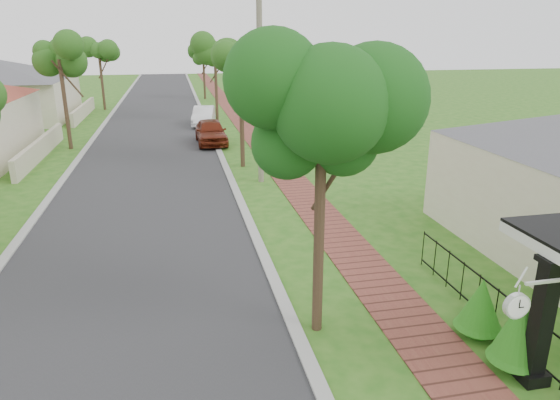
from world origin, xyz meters
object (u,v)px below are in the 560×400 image
object	(u,v)px
parked_car_white	(204,116)
near_tree	(322,122)
station_clock	(519,304)
porch_post	(540,328)
utility_pole	(260,78)
parked_car_red	(211,132)

from	to	relation	value
parked_car_white	near_tree	bearing A→B (deg)	-79.65
near_tree	station_clock	size ratio (longest dim) A/B	5.31
porch_post	parked_car_white	size ratio (longest dim) A/B	0.63
parked_car_white	near_tree	distance (m)	27.06
station_clock	near_tree	bearing A→B (deg)	131.34
porch_post	utility_pole	xyz separation A→B (m)	(-2.63, 14.18, 3.32)
parked_car_red	parked_car_white	xyz separation A→B (m)	(0.00, 6.61, -0.06)
porch_post	station_clock	bearing A→B (deg)	-155.19
porch_post	station_clock	distance (m)	1.26
porch_post	near_tree	world-z (taller)	near_tree
parked_car_white	near_tree	size ratio (longest dim) A/B	0.70
porch_post	parked_car_white	distance (m)	29.56
parked_car_white	station_clock	size ratio (longest dim) A/B	3.72
utility_pole	parked_car_white	bearing A→B (deg)	95.77
parked_car_white	utility_pole	distance (m)	15.63
parked_car_white	station_clock	xyz separation A→B (m)	(3.28, -29.67, 1.29)
porch_post	utility_pole	size ratio (longest dim) A/B	0.29
parked_car_red	parked_car_white	distance (m)	6.62
porch_post	station_clock	world-z (taller)	porch_post
parked_car_red	near_tree	size ratio (longest dim) A/B	0.74
utility_pole	station_clock	size ratio (longest dim) A/B	8.17
utility_pole	near_tree	bearing A→B (deg)	-93.87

